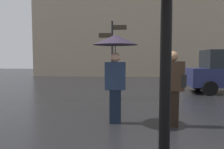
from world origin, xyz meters
The scene contains 3 objects.
pedestrian_with_umbrella centered at (-0.77, 2.40, 1.70)m, with size 1.07×1.07×2.15m.
pedestrian_with_bag centered at (0.57, 2.27, 0.99)m, with size 0.53×0.24×1.75m.
street_signpost centered at (-1.12, 5.63, 1.84)m, with size 1.08×0.08×3.03m.
Camera 1 is at (-0.41, -2.75, 1.58)m, focal length 34.52 mm.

